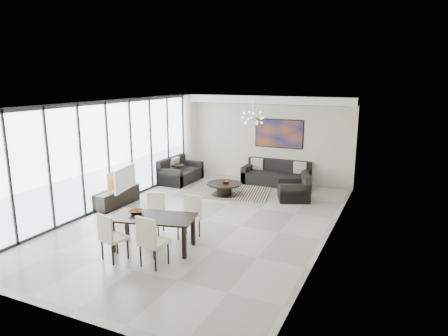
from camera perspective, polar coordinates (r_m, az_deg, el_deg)
The scene contains 20 objects.
room_shell at distance 9.46m, azimuth -0.35°, elevation 0.34°, with size 6.00×9.00×2.90m.
window_wall at distance 11.24m, azimuth -15.87°, elevation 1.95°, with size 0.37×8.95×2.90m.
soffit at distance 13.42m, azimuth 5.71°, elevation 9.69°, with size 5.98×0.40×0.26m, color white.
painting at distance 13.54m, azimuth 7.85°, elevation 4.89°, with size 1.68×0.04×0.98m, color #A44F16.
chandelier at distance 11.66m, azimuth 4.16°, elevation 7.17°, with size 0.66×0.66×0.71m.
rug at distance 12.45m, azimuth 1.28°, elevation -3.44°, with size 2.29×1.76×0.01m, color black.
coffee_table at distance 12.11m, azimuth 0.04°, elevation -2.90°, with size 1.06×1.06×0.37m.
bowl_coffee at distance 12.07m, azimuth 0.20°, elevation -1.99°, with size 0.24×0.24×0.07m, color brown.
sofa_main at distance 13.40m, azimuth 7.47°, elevation -1.20°, with size 2.18×0.89×0.79m.
loveseat at distance 13.73m, azimuth -6.36°, elevation -0.79°, with size 0.92×1.63×0.81m.
armchair at distance 11.82m, azimuth 10.11°, elevation -3.23°, with size 1.15×1.17×0.77m.
side_table at distance 13.60m, azimuth -6.62°, elevation -0.33°, with size 0.44×0.44×0.61m.
tv_console at distance 11.49m, azimuth -15.02°, elevation -4.10°, with size 0.42×1.50×0.47m, color black.
television at distance 11.26m, azimuth -14.49°, elevation -1.45°, with size 1.13×0.15×0.65m, color gray.
dining_table at distance 8.41m, azimuth -10.05°, elevation -7.39°, with size 1.85×1.22×0.71m.
dining_chair_sw at distance 8.08m, azimuth -15.98°, elevation -9.09°, with size 0.54×0.54×0.96m.
dining_chair_se at distance 7.63m, azimuth -10.50°, elevation -9.85°, with size 0.52×0.52×1.01m.
dining_chair_nw at distance 9.36m, azimuth -9.86°, elevation -5.91°, with size 0.50×0.50×0.91m.
dining_chair_ne at distance 8.92m, azimuth -4.80°, elevation -6.56°, with size 0.44×0.44×0.95m.
bowl_dining at distance 8.61m, azimuth -12.43°, elevation -6.13°, with size 0.30×0.30×0.07m, color brown.
Camera 1 is at (4.37, -8.37, 3.50)m, focal length 32.00 mm.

